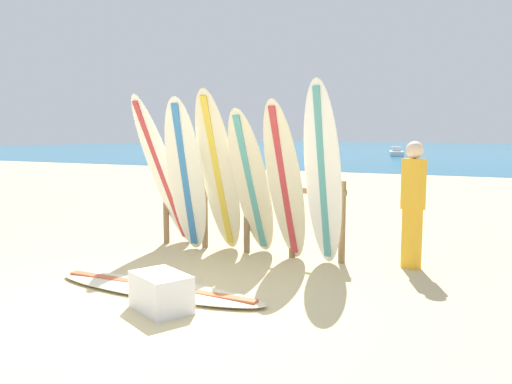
# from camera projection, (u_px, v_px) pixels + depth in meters

# --- Properties ---
(ground_plane) EXTENTS (120.00, 120.00, 0.00)m
(ground_plane) POSITION_uv_depth(u_px,v_px,m) (143.00, 306.00, 5.07)
(ground_plane) COLOR #CCB784
(ocean_water) EXTENTS (120.00, 80.00, 0.01)m
(ocean_water) POSITION_uv_depth(u_px,v_px,m) (478.00, 149.00, 56.79)
(ocean_water) COLOR #196B93
(ocean_water) RESTS_ON ground
(surfboard_rack) EXTENTS (2.90, 0.09, 1.08)m
(surfboard_rack) POSITION_uv_depth(u_px,v_px,m) (247.00, 207.00, 7.31)
(surfboard_rack) COLOR olive
(surfboard_rack) RESTS_ON ground
(surfboard_leaning_far_left) EXTENTS (0.63, 1.18, 2.24)m
(surfboard_leaning_far_left) POSITION_uv_depth(u_px,v_px,m) (163.00, 173.00, 7.54)
(surfboard_leaning_far_left) COLOR white
(surfboard_leaning_far_left) RESTS_ON ground
(surfboard_leaning_left) EXTENTS (0.64, 0.77, 2.19)m
(surfboard_leaning_left) POSITION_uv_depth(u_px,v_px,m) (186.00, 176.00, 7.19)
(surfboard_leaning_left) COLOR white
(surfboard_leaning_left) RESTS_ON ground
(surfboard_leaning_center_left) EXTENTS (0.58, 0.96, 2.29)m
(surfboard_leaning_center_left) POSITION_uv_depth(u_px,v_px,m) (218.00, 173.00, 7.12)
(surfboard_leaning_center_left) COLOR beige
(surfboard_leaning_center_left) RESTS_ON ground
(surfboard_leaning_center) EXTENTS (0.52, 0.95, 2.02)m
(surfboard_leaning_center) POSITION_uv_depth(u_px,v_px,m) (251.00, 184.00, 6.95)
(surfboard_leaning_center) COLOR beige
(surfboard_leaning_center) RESTS_ON ground
(surfboard_leaning_center_right) EXTENTS (0.58, 0.80, 2.13)m
(surfboard_leaning_center_right) POSITION_uv_depth(u_px,v_px,m) (285.00, 182.00, 6.65)
(surfboard_leaning_center_right) COLOR beige
(surfboard_leaning_center_right) RESTS_ON ground
(surfboard_leaning_right) EXTENTS (0.50, 0.62, 2.36)m
(surfboard_leaning_right) POSITION_uv_depth(u_px,v_px,m) (323.00, 175.00, 6.42)
(surfboard_leaning_right) COLOR white
(surfboard_leaning_right) RESTS_ON ground
(surfboard_lying_on_sand) EXTENTS (2.62, 0.61, 0.08)m
(surfboard_lying_on_sand) POSITION_uv_depth(u_px,v_px,m) (156.00, 288.00, 5.54)
(surfboard_lying_on_sand) COLOR beige
(surfboard_lying_on_sand) RESTS_ON ground
(beachgoer_standing) EXTENTS (0.30, 0.26, 1.60)m
(beachgoer_standing) POSITION_uv_depth(u_px,v_px,m) (413.00, 199.00, 6.41)
(beachgoer_standing) COLOR gold
(beachgoer_standing) RESTS_ON ground
(small_boat_offshore) EXTENTS (1.61, 2.81, 0.71)m
(small_boat_offshore) POSITION_uv_depth(u_px,v_px,m) (396.00, 153.00, 39.35)
(small_boat_offshore) COLOR silver
(small_boat_offshore) RESTS_ON ocean_water
(cooler_box) EXTENTS (0.71, 0.62, 0.36)m
(cooler_box) POSITION_uv_depth(u_px,v_px,m) (161.00, 292.00, 4.93)
(cooler_box) COLOR white
(cooler_box) RESTS_ON ground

